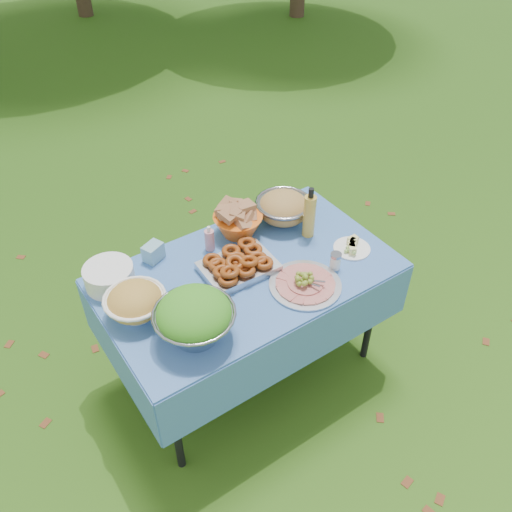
{
  "coord_description": "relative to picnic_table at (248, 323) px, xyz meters",
  "views": [
    {
      "loc": [
        -1.09,
        -1.67,
        2.6
      ],
      "look_at": [
        0.05,
        0.0,
        0.84
      ],
      "focal_mm": 38.0,
      "sensor_mm": 36.0,
      "label": 1
    }
  ],
  "objects": [
    {
      "name": "bread_bowl",
      "position": [
        0.13,
        0.29,
        0.47
      ],
      "size": [
        0.29,
        0.29,
        0.18
      ],
      "primitive_type": null,
      "rotation": [
        0.0,
        0.0,
        0.11
      ],
      "color": "orange",
      "rests_on": "picnic_table"
    },
    {
      "name": "charcuterie_platter",
      "position": [
        0.18,
        -0.24,
        0.42
      ],
      "size": [
        0.4,
        0.4,
        0.08
      ],
      "primitive_type": "cylinder",
      "rotation": [
        0.0,
        0.0,
        -0.13
      ],
      "color": "silver",
      "rests_on": "picnic_table"
    },
    {
      "name": "fried_tray",
      "position": [
        -0.03,
        0.03,
        0.42
      ],
      "size": [
        0.37,
        0.27,
        0.09
      ],
      "primitive_type": "cube",
      "rotation": [
        0.0,
        0.0,
        -0.04
      ],
      "color": "silver",
      "rests_on": "picnic_table"
    },
    {
      "name": "picnic_table",
      "position": [
        0.0,
        0.0,
        0.0
      ],
      "size": [
        1.46,
        0.86,
        0.76
      ],
      "primitive_type": "cube",
      "color": "#75C0E2",
      "rests_on": "ground"
    },
    {
      "name": "cheese_plate",
      "position": [
        0.55,
        -0.16,
        0.41
      ],
      "size": [
        0.24,
        0.24,
        0.05
      ],
      "primitive_type": "cylinder",
      "rotation": [
        0.0,
        0.0,
        -0.25
      ],
      "color": "white",
      "rests_on": "picnic_table"
    },
    {
      "name": "shaker",
      "position": [
        0.38,
        -0.22,
        0.43
      ],
      "size": [
        0.06,
        0.06,
        0.09
      ],
      "primitive_type": "cylinder",
      "rotation": [
        0.0,
        0.0,
        0.1
      ],
      "color": "white",
      "rests_on": "picnic_table"
    },
    {
      "name": "oil_bottle",
      "position": [
        0.44,
        0.06,
        0.53
      ],
      "size": [
        0.09,
        0.09,
        0.3
      ],
      "primitive_type": "cylinder",
      "rotation": [
        0.0,
        0.0,
        -0.41
      ],
      "color": "gold",
      "rests_on": "picnic_table"
    },
    {
      "name": "plate_stack",
      "position": [
        -0.6,
        0.3,
        0.43
      ],
      "size": [
        0.31,
        0.31,
        0.11
      ],
      "primitive_type": "cylinder",
      "rotation": [
        0.0,
        0.0,
        -0.34
      ],
      "color": "white",
      "rests_on": "picnic_table"
    },
    {
      "name": "ground",
      "position": [
        0.0,
        0.0,
        -0.38
      ],
      "size": [
        80.0,
        80.0,
        0.0
      ],
      "primitive_type": "plane",
      "color": "#16390A",
      "rests_on": "ground"
    },
    {
      "name": "pasta_bowl_steel",
      "position": [
        0.41,
        0.25,
        0.46
      ],
      "size": [
        0.39,
        0.39,
        0.17
      ],
      "primitive_type": null,
      "rotation": [
        0.0,
        0.0,
        -0.3
      ],
      "color": "#95969E",
      "rests_on": "picnic_table"
    },
    {
      "name": "pasta_bowl_white",
      "position": [
        -0.58,
        0.05,
        0.46
      ],
      "size": [
        0.34,
        0.34,
        0.16
      ],
      "primitive_type": null,
      "rotation": [
        0.0,
        0.0,
        0.23
      ],
      "color": "white",
      "rests_on": "picnic_table"
    },
    {
      "name": "wipes_box",
      "position": [
        -0.34,
        0.35,
        0.43
      ],
      "size": [
        0.12,
        0.11,
        0.09
      ],
      "primitive_type": "cube",
      "rotation": [
        0.0,
        0.0,
        0.39
      ],
      "color": "#7FB4C7",
      "rests_on": "picnic_table"
    },
    {
      "name": "sanitizer_bottle",
      "position": [
        -0.06,
        0.26,
        0.45
      ],
      "size": [
        0.06,
        0.06,
        0.14
      ],
      "primitive_type": "cylinder",
      "rotation": [
        0.0,
        0.0,
        -0.17
      ],
      "color": "pink",
      "rests_on": "picnic_table"
    },
    {
      "name": "salad_bowl",
      "position": [
        -0.42,
        -0.22,
        0.5
      ],
      "size": [
        0.42,
        0.42,
        0.23
      ],
      "primitive_type": null,
      "rotation": [
        0.0,
        0.0,
        0.2
      ],
      "color": "#95969E",
      "rests_on": "picnic_table"
    }
  ]
}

